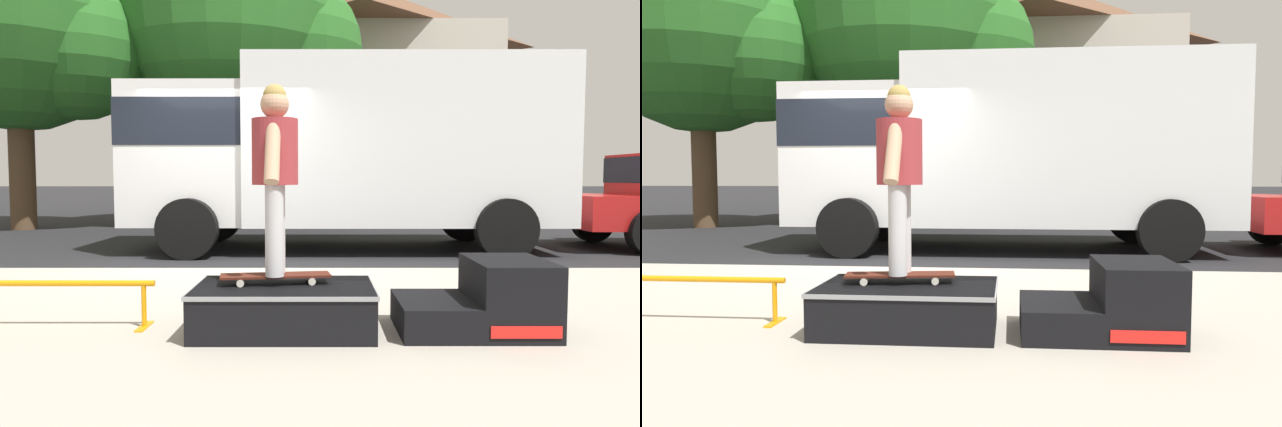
% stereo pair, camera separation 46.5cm
% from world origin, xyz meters
% --- Properties ---
extents(ground_plane, '(140.00, 140.00, 0.00)m').
position_xyz_m(ground_plane, '(0.00, 0.00, 0.00)').
color(ground_plane, black).
extents(sidewalk_slab, '(50.00, 5.00, 0.12)m').
position_xyz_m(sidewalk_slab, '(0.00, -3.00, 0.06)').
color(sidewalk_slab, '#A8A093').
rests_on(sidewalk_slab, ground).
extents(skate_box, '(1.26, 0.78, 0.33)m').
position_xyz_m(skate_box, '(1.16, -3.23, 0.30)').
color(skate_box, black).
rests_on(skate_box, sidewalk_slab).
extents(kicker_ramp, '(1.04, 0.73, 0.51)m').
position_xyz_m(kicker_ramp, '(2.57, -3.23, 0.33)').
color(kicker_ramp, black).
rests_on(kicker_ramp, sidewalk_slab).
extents(grind_rail, '(1.51, 0.28, 0.34)m').
position_xyz_m(grind_rail, '(-0.54, -3.14, 0.38)').
color(grind_rail, orange).
rests_on(grind_rail, sidewalk_slab).
extents(skateboard, '(0.80, 0.31, 0.07)m').
position_xyz_m(skateboard, '(1.09, -3.18, 0.50)').
color(skateboard, '#4C1E14').
rests_on(skateboard, skate_box).
extents(skater_kid, '(0.33, 0.69, 1.34)m').
position_xyz_m(skater_kid, '(1.09, -3.18, 1.30)').
color(skater_kid, silver).
rests_on(skater_kid, skateboard).
extents(box_truck, '(6.91, 2.63, 3.05)m').
position_xyz_m(box_truck, '(1.78, 2.20, 1.70)').
color(box_truck, white).
rests_on(box_truck, ground).
extents(street_tree_main, '(5.45, 4.96, 7.23)m').
position_xyz_m(street_tree_main, '(-5.18, 5.74, 4.60)').
color(street_tree_main, brown).
rests_on(street_tree_main, ground).
extents(street_tree_neighbour, '(6.20, 5.64, 7.91)m').
position_xyz_m(street_tree_neighbour, '(-0.57, 7.11, 4.93)').
color(street_tree_neighbour, brown).
rests_on(street_tree_neighbour, ground).
extents(house_behind, '(9.54, 8.23, 8.40)m').
position_xyz_m(house_behind, '(2.58, 13.58, 4.24)').
color(house_behind, beige).
rests_on(house_behind, ground).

